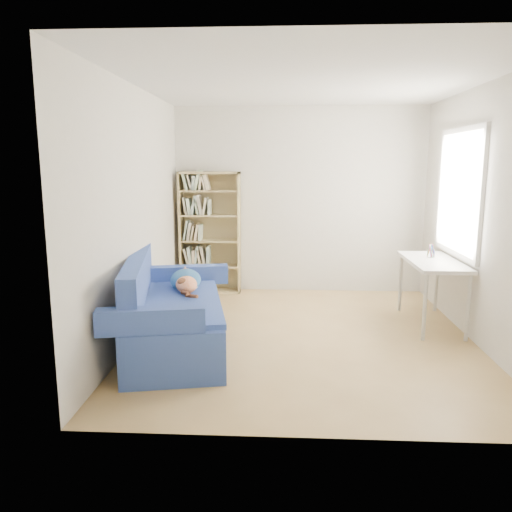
# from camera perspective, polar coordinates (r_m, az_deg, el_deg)

# --- Properties ---
(ground) EXTENTS (4.00, 4.00, 0.00)m
(ground) POSITION_cam_1_polar(r_m,az_deg,el_deg) (5.40, 5.44, -9.15)
(ground) COLOR #A8834C
(ground) RESTS_ON ground
(room_shell) EXTENTS (3.54, 4.04, 2.62)m
(room_shell) POSITION_cam_1_polar(r_m,az_deg,el_deg) (5.13, 6.86, 8.44)
(room_shell) COLOR silver
(room_shell) RESTS_ON ground
(sofa) EXTENTS (1.23, 2.02, 0.92)m
(sofa) POSITION_cam_1_polar(r_m,az_deg,el_deg) (5.03, -9.76, -6.64)
(sofa) COLOR navy
(sofa) RESTS_ON ground
(bookshelf) EXTENTS (0.85, 0.27, 1.70)m
(bookshelf) POSITION_cam_1_polar(r_m,az_deg,el_deg) (7.09, -5.25, 2.14)
(bookshelf) COLOR tan
(bookshelf) RESTS_ON ground
(desk) EXTENTS (0.54, 1.18, 0.75)m
(desk) POSITION_cam_1_polar(r_m,az_deg,el_deg) (5.94, 19.57, -1.17)
(desk) COLOR silver
(desk) RESTS_ON ground
(pen_cup) EXTENTS (0.08, 0.08, 0.16)m
(pen_cup) POSITION_cam_1_polar(r_m,az_deg,el_deg) (6.09, 19.38, 0.42)
(pen_cup) COLOR white
(pen_cup) RESTS_ON desk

